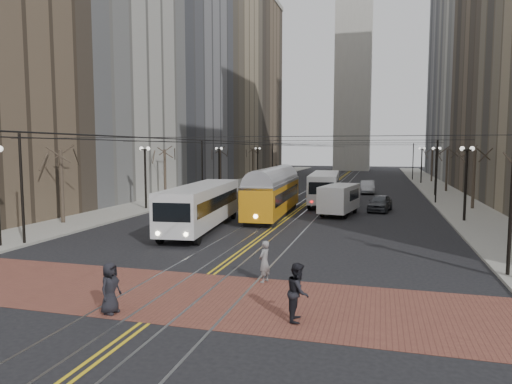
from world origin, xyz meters
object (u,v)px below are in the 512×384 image
Objects in this scene: sedan_grey at (380,203)px; pedestrian_b at (264,261)px; pedestrian_a at (110,288)px; clock_tower at (354,29)px; rear_bus at (325,188)px; sedan_silver at (367,187)px; streetcar at (273,197)px; transit_bus at (202,208)px; cargo_van at (339,200)px; pedestrian_c at (298,292)px.

pedestrian_b is at bearing -91.66° from sedan_grey.
sedan_grey is at bearing -11.15° from pedestrian_a.
sedan_grey is at bearing -84.68° from clock_tower.
rear_bus is 7.11m from sedan_grey.
clock_tower is 86.96m from sedan_grey.
sedan_grey is at bearing -87.39° from sedan_silver.
clock_tower is at bearing 86.52° from streetcar.
transit_bus is 16.47m from pedestrian_a.
streetcar is at bearing -151.07° from pedestrian_b.
clock_tower reaches higher than transit_bus.
cargo_van is at bearing -6.39° from pedestrian_a.
clock_tower reaches higher than cargo_van.
streetcar is 24.22m from pedestrian_a.
sedan_silver is (7.21, 21.81, -0.79)m from streetcar.
pedestrian_a is (-0.15, -24.21, -0.69)m from streetcar.
streetcar reaches higher than pedestrian_b.
streetcar is at bearing 5.50° from pedestrian_a.
streetcar is 23.98m from pedestrian_c.
cargo_van is (8.70, 9.62, -0.28)m from transit_bus.
rear_bus is at bearing -110.69° from sedan_silver.
sedan_grey is at bearing -174.09° from pedestrian_b.
transit_bus is 8.68m from streetcar.
sedan_silver is at bearing 68.34° from rear_bus.
pedestrian_a is (-3.39, -33.66, -0.68)m from rear_bus.
cargo_van is 1.31× the size of sedan_grey.
clock_tower is at bearing -161.63° from pedestrian_b.
pedestrian_c is at bearing -88.58° from rear_bus.
streetcar reaches higher than pedestrian_c.
transit_bus is at bearing -114.24° from rear_bus.
clock_tower is 91.03m from streetcar.
sedan_grey is 0.91× the size of sedan_silver.
clock_tower is at bearing 92.39° from sedan_silver.
sedan_silver is (-1.61, 16.69, 0.05)m from sedan_grey.
streetcar is 5.67m from cargo_van.
streetcar is at bearing -140.55° from sedan_grey.
rear_bus is at bearing -88.62° from clock_tower.
rear_bus is at bearing -161.40° from pedestrian_b.
clock_tower is at bearing 102.51° from cargo_van.
pedestrian_b reaches higher than sedan_grey.
rear_bus reaches higher than cargo_van.
sedan_silver is at bearing 94.74° from cargo_van.
transit_bus is 31.65m from sedan_silver.
streetcar is 3.04× the size of sedan_grey.
pedestrian_a is (3.11, -16.16, -0.66)m from transit_bus.
pedestrian_c is (2.16, -3.94, 0.08)m from pedestrian_b.
pedestrian_c reaches higher than pedestrian_a.
pedestrian_a and pedestrian_b have the same top height.
pedestrian_c reaches higher than pedestrian_b.
sedan_grey is 30.67m from pedestrian_a.
clock_tower is at bearing 87.52° from rear_bus.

